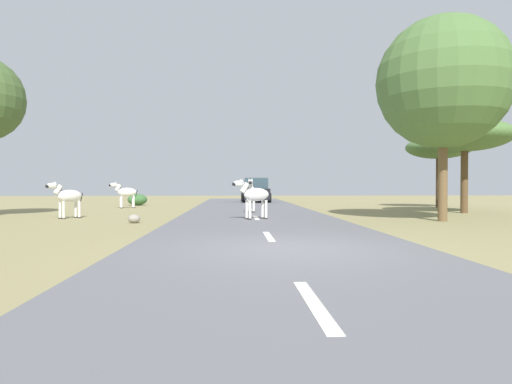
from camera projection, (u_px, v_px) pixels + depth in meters
The scene contains 13 objects.
ground_plane at pixel (291, 251), 8.58m from camera, with size 90.00×90.00×0.00m, color #8E8456.
road at pixel (277, 250), 8.57m from camera, with size 6.00×64.00×0.05m, color slate.
lane_markings at pixel (282, 257), 7.57m from camera, with size 0.16×56.00×0.01m.
zebra_0 at pixel (251, 192), 20.06m from camera, with size 0.49×1.63×1.53m.
zebra_1 at pixel (126, 192), 24.43m from camera, with size 1.45×0.86×1.46m.
zebra_2 at pixel (254, 195), 15.89m from camera, with size 1.43×0.89×1.45m.
zebra_3 at pixel (68, 196), 16.81m from camera, with size 1.11×1.27×1.42m.
car_0 at pixel (256, 191), 32.41m from camera, with size 2.05×4.36×1.74m.
tree_0 at pixel (439, 148), 25.01m from camera, with size 3.63×3.63×4.04m.
tree_4 at pixel (465, 136), 20.13m from camera, with size 4.15×4.15×4.26m.
tree_5 at pixel (443, 83), 15.55m from camera, with size 4.61×4.61×7.18m.
bush_1 at pixel (137, 200), 27.90m from camera, with size 1.21×1.09×0.73m, color #386633.
rock_0 at pixel (134, 219), 14.88m from camera, with size 0.40×0.40×0.29m, color gray.
Camera 1 is at (-1.11, -8.52, 1.27)m, focal length 31.17 mm.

